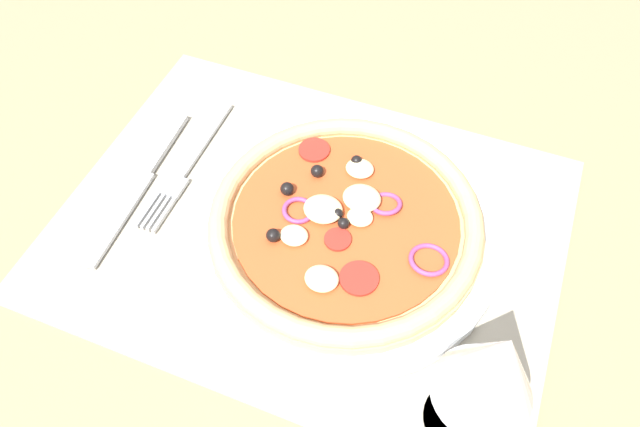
# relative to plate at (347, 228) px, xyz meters

# --- Properties ---
(ground_plane) EXTENTS (1.90, 1.40, 0.02)m
(ground_plane) POSITION_rel_plate_xyz_m (0.04, 0.00, -0.02)
(ground_plane) COLOR #9E7A56
(placemat) EXTENTS (0.47, 0.36, 0.00)m
(placemat) POSITION_rel_plate_xyz_m (0.04, 0.00, -0.01)
(placemat) COLOR #A39984
(placemat) RESTS_ON ground_plane
(plate) EXTENTS (0.29, 0.29, 0.01)m
(plate) POSITION_rel_plate_xyz_m (0.00, 0.00, 0.00)
(plate) COLOR white
(plate) RESTS_ON placemat
(pizza) EXTENTS (0.25, 0.25, 0.03)m
(pizza) POSITION_rel_plate_xyz_m (0.00, 0.00, 0.02)
(pizza) COLOR tan
(pizza) RESTS_ON plate
(fork) EXTENTS (0.02, 0.18, 0.00)m
(fork) POSITION_rel_plate_xyz_m (0.18, -0.01, -0.00)
(fork) COLOR #B2B5BA
(fork) RESTS_ON placemat
(knife) EXTENTS (0.03, 0.20, 0.01)m
(knife) POSITION_rel_plate_xyz_m (0.21, 0.02, -0.00)
(knife) COLOR #B2B5BA
(knife) RESTS_ON placemat
(wine_glass) EXTENTS (0.07, 0.07, 0.15)m
(wine_glass) POSITION_rel_plate_xyz_m (-0.15, 0.13, 0.09)
(wine_glass) COLOR silver
(wine_glass) RESTS_ON ground_plane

